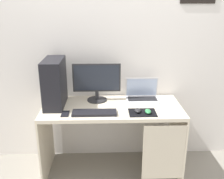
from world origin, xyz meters
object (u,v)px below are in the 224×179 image
object	(u,v)px
keyboard	(94,113)
mouse_right	(148,111)
mouse_left	(138,110)
cell_phone	(65,114)
laptop	(142,95)
monitor	(97,82)
pc_tower	(54,83)

from	to	relation	value
keyboard	mouse_right	distance (m)	0.51
mouse_left	keyboard	bearing A→B (deg)	-177.22
keyboard	cell_phone	world-z (taller)	keyboard
laptop	monitor	bearing A→B (deg)	-177.29
keyboard	mouse_left	distance (m)	0.41
monitor	mouse_left	xyz separation A→B (m)	(0.40, -0.32, -0.19)
pc_tower	mouse_right	distance (m)	0.96
mouse_right	pc_tower	bearing A→B (deg)	165.29
pc_tower	cell_phone	distance (m)	0.35
pc_tower	mouse_right	world-z (taller)	pc_tower
monitor	mouse_left	bearing A→B (deg)	-39.32
pc_tower	keyboard	world-z (taller)	pc_tower
pc_tower	monitor	world-z (taller)	pc_tower
pc_tower	laptop	xyz separation A→B (m)	(0.90, 0.13, -0.19)
monitor	cell_phone	size ratio (longest dim) A/B	3.82
laptop	mouse_right	xyz separation A→B (m)	(0.00, -0.37, -0.03)
monitor	laptop	world-z (taller)	monitor
laptop	mouse_right	bearing A→B (deg)	-89.41
mouse_left	pc_tower	bearing A→B (deg)	165.30
laptop	mouse_right	size ratio (longest dim) A/B	3.64
laptop	mouse_left	world-z (taller)	laptop
laptop	mouse_left	bearing A→B (deg)	-104.73
pc_tower	cell_phone	xyz separation A→B (m)	(0.13, -0.23, -0.23)
monitor	keyboard	bearing A→B (deg)	-92.82
pc_tower	cell_phone	world-z (taller)	pc_tower
mouse_left	laptop	bearing A→B (deg)	75.27
cell_phone	pc_tower	bearing A→B (deg)	118.32
keyboard	laptop	bearing A→B (deg)	36.08
monitor	cell_phone	xyz separation A→B (m)	(-0.29, -0.34, -0.21)
keyboard	cell_phone	size ratio (longest dim) A/B	3.23
keyboard	mouse_left	xyz separation A→B (m)	(0.41, 0.02, 0.01)
pc_tower	keyboard	bearing A→B (deg)	-30.22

